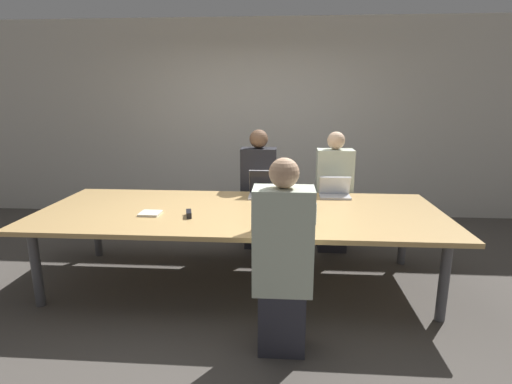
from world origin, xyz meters
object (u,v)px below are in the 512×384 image
(laptop_far_center, at_px, (264,189))
(person_far_center, at_px, (259,191))
(person_far_right, at_px, (334,195))
(bottle_near_midright, at_px, (313,213))
(laptop_far_right, at_px, (335,191))
(laptop_near_midright, at_px, (275,219))
(cup_far_center, at_px, (286,194))
(stapler, at_px, (189,214))
(person_near_midright, at_px, (283,262))

(laptop_far_center, height_order, person_far_center, person_far_center)
(person_far_center, bearing_deg, laptop_far_center, -79.02)
(person_far_right, xyz_separation_m, bottle_near_midright, (-0.32, -1.28, 0.15))
(laptop_far_right, xyz_separation_m, laptop_near_midright, (-0.60, -1.06, 0.01))
(person_far_center, height_order, cup_far_center, person_far_center)
(person_far_center, bearing_deg, person_far_right, -3.09)
(cup_far_center, bearing_deg, laptop_far_center, 166.06)
(cup_far_center, xyz_separation_m, stapler, (-0.85, -0.71, -0.01))
(laptop_far_right, relative_size, person_far_center, 0.23)
(laptop_far_right, relative_size, cup_far_center, 4.04)
(person_far_right, bearing_deg, laptop_near_midright, -114.07)
(laptop_far_right, height_order, person_near_midright, person_near_midright)
(laptop_near_midright, bearing_deg, stapler, -19.68)
(laptop_far_right, height_order, laptop_far_center, laptop_far_center)
(laptop_near_midright, distance_m, laptop_far_center, 1.04)
(stapler, bearing_deg, laptop_near_midright, -34.62)
(person_far_right, distance_m, stapler, 1.80)
(person_far_right, xyz_separation_m, person_far_center, (-0.85, 0.05, 0.01))
(laptop_near_midright, bearing_deg, laptop_far_right, -119.31)
(person_near_midright, relative_size, laptop_far_center, 4.37)
(person_near_midright, distance_m, bottle_near_midright, 0.70)
(laptop_near_midright, xyz_separation_m, stapler, (-0.76, 0.27, -0.05))
(laptop_near_midright, bearing_deg, person_near_midright, 97.53)
(bottle_near_midright, bearing_deg, person_near_midright, -110.34)
(laptop_near_midright, relative_size, stapler, 2.32)
(person_near_midright, relative_size, bottle_near_midright, 6.46)
(person_far_right, relative_size, person_near_midright, 1.00)
(stapler, bearing_deg, laptop_far_right, 15.45)
(person_near_midright, bearing_deg, stapler, -43.53)
(bottle_near_midright, xyz_separation_m, person_far_center, (-0.53, 1.33, -0.14))
(laptop_near_midright, relative_size, person_near_midright, 0.27)
(cup_far_center, bearing_deg, laptop_far_right, 9.63)
(person_near_midright, xyz_separation_m, person_far_center, (-0.29, 1.97, 0.01))
(laptop_far_center, bearing_deg, laptop_far_right, 2.27)
(person_far_right, xyz_separation_m, person_near_midright, (-0.56, -1.92, 0.00))
(person_near_midright, xyz_separation_m, stapler, (-0.82, 0.78, 0.09))
(laptop_far_right, bearing_deg, cup_far_center, -170.37)
(laptop_far_right, distance_m, person_near_midright, 1.67)
(laptop_far_center, height_order, cup_far_center, laptop_far_center)
(laptop_far_center, xyz_separation_m, cup_far_center, (0.23, -0.06, -0.04))
(person_far_center, bearing_deg, cup_far_center, -57.05)
(laptop_far_right, distance_m, stapler, 1.57)
(person_near_midright, height_order, laptop_far_center, person_near_midright)
(person_far_right, height_order, person_near_midright, same)
(bottle_near_midright, bearing_deg, cup_far_center, 104.40)
(bottle_near_midright, distance_m, stapler, 1.07)
(laptop_far_right, height_order, person_far_center, person_far_center)
(person_far_center, distance_m, cup_far_center, 0.58)
(laptop_far_right, distance_m, person_far_right, 0.37)
(laptop_far_center, xyz_separation_m, person_far_center, (-0.08, 0.42, -0.13))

